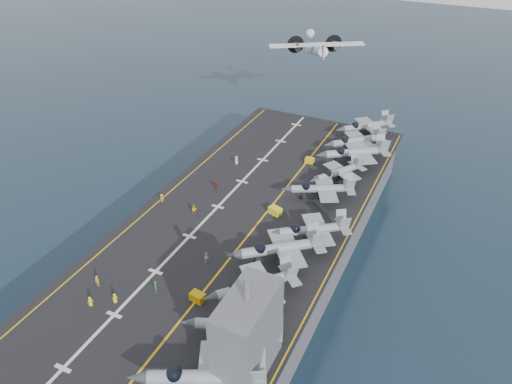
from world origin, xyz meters
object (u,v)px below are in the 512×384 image
at_px(transport_plane, 316,50).
at_px(island_superstructure, 247,327).
at_px(tow_cart_a, 198,297).
at_px(fighter_jet_0, 206,376).

bearing_deg(transport_plane, island_superstructure, -75.64).
height_order(tow_cart_a, transport_plane, transport_plane).
height_order(fighter_jet_0, tow_cart_a, fighter_jet_0).
distance_m(fighter_jet_0, tow_cart_a, 15.59).
xyz_separation_m(island_superstructure, tow_cart_a, (-11.83, 7.52, -6.85)).
height_order(island_superstructure, transport_plane, transport_plane).
distance_m(tow_cart_a, transport_plane, 76.13).
relative_size(fighter_jet_0, transport_plane, 0.68).
height_order(fighter_jet_0, transport_plane, transport_plane).
bearing_deg(fighter_jet_0, transport_plane, 101.70).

